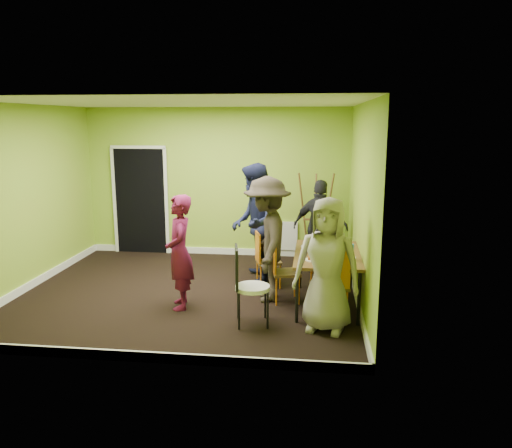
{
  "coord_description": "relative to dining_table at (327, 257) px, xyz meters",
  "views": [
    {
      "loc": [
        1.84,
        -7.03,
        2.55
      ],
      "look_at": [
        1.02,
        0.0,
        1.08
      ],
      "focal_mm": 35.0,
      "sensor_mm": 36.0,
      "label": 1
    }
  ],
  "objects": [
    {
      "name": "chair_left_near",
      "position": [
        -0.65,
        0.05,
        -0.18
      ],
      "size": [
        0.46,
        0.45,
        0.92
      ],
      "rotation": [
        0.0,
        0.0,
        -1.35
      ],
      "color": "orange",
      "rests_on": "ground"
    },
    {
      "name": "plate_far_front",
      "position": [
        -0.03,
        -0.5,
        0.06
      ],
      "size": [
        0.26,
        0.26,
        0.01
      ],
      "primitive_type": "cylinder",
      "color": "white",
      "rests_on": "dining_table"
    },
    {
      "name": "person_left_near",
      "position": [
        -0.85,
        0.12,
        0.2
      ],
      "size": [
        0.8,
        1.23,
        1.79
      ],
      "primitive_type": "imported",
      "rotation": [
        0.0,
        0.0,
        -1.45
      ],
      "color": "#2B241D",
      "rests_on": "ground"
    },
    {
      "name": "person_front_end",
      "position": [
        -0.03,
        -0.87,
        0.14
      ],
      "size": [
        0.91,
        0.7,
        1.67
      ],
      "primitive_type": "imported",
      "rotation": [
        0.0,
        0.0,
        -0.22
      ],
      "color": "gray",
      "rests_on": "ground"
    },
    {
      "name": "plate_wall_back",
      "position": [
        0.25,
        0.16,
        0.06
      ],
      "size": [
        0.23,
        0.23,
        0.01
      ],
      "primitive_type": "cylinder",
      "color": "white",
      "rests_on": "dining_table"
    },
    {
      "name": "cup_a",
      "position": [
        -0.16,
        -0.16,
        0.1
      ],
      "size": [
        0.12,
        0.12,
        0.09
      ],
      "primitive_type": "imported",
      "color": "white",
      "rests_on": "dining_table"
    },
    {
      "name": "chair_front_end",
      "position": [
        0.04,
        -0.67,
        -0.12
      ],
      "size": [
        0.52,
        0.52,
        1.03
      ],
      "rotation": [
        0.0,
        0.0,
        0.26
      ],
      "color": "orange",
      "rests_on": "ground"
    },
    {
      "name": "chair_back_end",
      "position": [
        -0.03,
        1.42,
        0.04
      ],
      "size": [
        0.44,
        0.52,
        1.04
      ],
      "rotation": [
        0.0,
        0.0,
        3.11
      ],
      "color": "orange",
      "rests_on": "ground"
    },
    {
      "name": "glass_mid",
      "position": [
        -0.17,
        0.16,
        0.11
      ],
      "size": [
        0.06,
        0.06,
        0.1
      ],
      "primitive_type": "cylinder",
      "color": "black",
      "rests_on": "dining_table"
    },
    {
      "name": "easel",
      "position": [
        -0.17,
        2.27,
        0.12
      ],
      "size": [
        0.66,
        0.62,
        1.64
      ],
      "color": "brown",
      "rests_on": "ground"
    },
    {
      "name": "plate_far_back",
      "position": [
        0.04,
        0.53,
        0.06
      ],
      "size": [
        0.22,
        0.22,
        0.01
      ],
      "primitive_type": "cylinder",
      "color": "white",
      "rests_on": "dining_table"
    },
    {
      "name": "glass_front",
      "position": [
        0.19,
        -0.55,
        0.1
      ],
      "size": [
        0.06,
        0.06,
        0.09
      ],
      "primitive_type": "cylinder",
      "color": "black",
      "rests_on": "dining_table"
    },
    {
      "name": "room_walls",
      "position": [
        -2.07,
        0.32,
        0.29
      ],
      "size": [
        5.04,
        4.54,
        2.82
      ],
      "color": "#8FBD30",
      "rests_on": "ground"
    },
    {
      "name": "person_standing",
      "position": [
        -2.01,
        -0.33,
        0.1
      ],
      "size": [
        0.52,
        0.66,
        1.58
      ],
      "primitive_type": "imported",
      "rotation": [
        0.0,
        0.0,
        -1.29
      ],
      "color": "#5D1034",
      "rests_on": "ground"
    },
    {
      "name": "chair_bentwood",
      "position": [
        -1.02,
        -0.81,
        -0.13
      ],
      "size": [
        0.47,
        0.46,
        1.02
      ],
      "rotation": [
        0.0,
        0.0,
        -1.39
      ],
      "color": "black",
      "rests_on": "ground"
    },
    {
      "name": "dining_table",
      "position": [
        0.0,
        0.0,
        0.0
      ],
      "size": [
        0.9,
        1.5,
        0.75
      ],
      "color": "black",
      "rests_on": "ground"
    },
    {
      "name": "orange_bottle",
      "position": [
        -0.07,
        0.16,
        0.09
      ],
      "size": [
        0.04,
        0.04,
        0.08
      ],
      "primitive_type": "cylinder",
      "color": "orange",
      "rests_on": "dining_table"
    },
    {
      "name": "ground",
      "position": [
        -2.05,
        0.27,
        -0.7
      ],
      "size": [
        5.0,
        5.0,
        0.0
      ],
      "primitive_type": "plane",
      "color": "black",
      "rests_on": "ground"
    },
    {
      "name": "person_back_end",
      "position": [
        -0.08,
        1.53,
        0.1
      ],
      "size": [
        0.99,
        0.58,
        1.59
      ],
      "primitive_type": "imported",
      "rotation": [
        0.0,
        0.0,
        2.93
      ],
      "color": "black",
      "rests_on": "ground"
    },
    {
      "name": "blue_bottle",
      "position": [
        0.29,
        -0.31,
        0.16
      ],
      "size": [
        0.08,
        0.08,
        0.22
      ],
      "primitive_type": "cylinder",
      "color": "blue",
      "rests_on": "dining_table"
    },
    {
      "name": "person_left_far",
      "position": [
        -1.14,
        0.92,
        0.26
      ],
      "size": [
        0.79,
        0.98,
        1.91
      ],
      "primitive_type": "imported",
      "rotation": [
        0.0,
        0.0,
        -1.49
      ],
      "color": "#151936",
      "rests_on": "ground"
    },
    {
      "name": "plate_near_left",
      "position": [
        -0.25,
        0.32,
        0.06
      ],
      "size": [
        0.26,
        0.26,
        0.01
      ],
      "primitive_type": "cylinder",
      "color": "white",
      "rests_on": "dining_table"
    },
    {
      "name": "cup_b",
      "position": [
        0.16,
        0.05,
        0.1
      ],
      "size": [
        0.1,
        0.1,
        0.09
      ],
      "primitive_type": "imported",
      "color": "white",
      "rests_on": "dining_table"
    },
    {
      "name": "glass_back",
      "position": [
        0.16,
        0.44,
        0.11
      ],
      "size": [
        0.07,
        0.07,
        0.11
      ],
      "primitive_type": "cylinder",
      "color": "black",
      "rests_on": "dining_table"
    },
    {
      "name": "thermos",
      "position": [
        -0.11,
        0.0,
        0.17
      ],
      "size": [
        0.07,
        0.07,
        0.23
      ],
      "primitive_type": "cylinder",
      "color": "white",
      "rests_on": "dining_table"
    },
    {
      "name": "plate_near_right",
      "position": [
        -0.2,
        -0.38,
        0.06
      ],
      "size": [
        0.21,
        0.21,
        0.01
      ],
      "primitive_type": "cylinder",
      "color": "white",
      "rests_on": "dining_table"
    },
    {
      "name": "chair_left_far",
      "position": [
        -0.95,
        0.67,
        -0.21
      ],
      "size": [
        0.45,
        0.45,
        0.87
      ],
      "rotation": [
        0.0,
        0.0,
        -1.28
      ],
      "color": "orange",
      "rests_on": "ground"
    },
    {
      "name": "plate_wall_front",
      "position": [
        0.25,
        -0.21,
        0.06
      ],
      "size": [
        0.25,
        0.25,
        0.01
      ],
      "primitive_type": "cylinder",
      "color": "white",
      "rests_on": "dining_table"
    }
  ]
}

